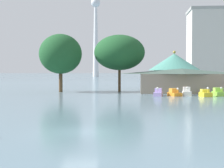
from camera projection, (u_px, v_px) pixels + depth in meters
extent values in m
plane|color=slate|center=(79.00, 131.00, 22.45)|extent=(2000.00, 2000.00, 0.00)
cube|color=#B299D8|center=(158.00, 94.00, 55.50)|extent=(1.81, 3.02, 0.64)
cube|color=#C8ADF0|center=(158.00, 90.00, 55.82)|extent=(1.35, 1.45, 0.67)
cylinder|color=#B299D8|center=(157.00, 91.00, 54.38)|extent=(0.14, 0.14, 0.55)
sphere|color=white|center=(158.00, 88.00, 54.36)|extent=(0.36, 0.36, 0.36)
cube|color=orange|center=(175.00, 94.00, 55.34)|extent=(2.33, 3.11, 0.59)
cube|color=gold|center=(174.00, 90.00, 55.65)|extent=(1.61, 1.60, 0.68)
cylinder|color=orange|center=(178.00, 91.00, 54.25)|extent=(0.14, 0.14, 0.52)
sphere|color=white|center=(178.00, 89.00, 54.23)|extent=(0.35, 0.35, 0.35)
cube|color=white|center=(187.00, 93.00, 56.04)|extent=(1.44, 2.29, 0.77)
cube|color=white|center=(187.00, 89.00, 56.29)|extent=(1.19, 1.05, 0.74)
cylinder|color=white|center=(187.00, 90.00, 55.12)|extent=(0.14, 0.14, 0.47)
sphere|color=white|center=(187.00, 88.00, 55.10)|extent=(0.37, 0.37, 0.37)
cube|color=yellow|center=(206.00, 94.00, 53.71)|extent=(1.94, 2.48, 0.73)
cube|color=yellow|center=(205.00, 91.00, 53.96)|extent=(1.46, 1.24, 0.50)
cylinder|color=yellow|center=(208.00, 91.00, 52.81)|extent=(0.14, 0.14, 0.56)
sphere|color=white|center=(208.00, 88.00, 52.80)|extent=(0.35, 0.35, 0.35)
cube|color=#8CCC3F|center=(219.00, 94.00, 55.22)|extent=(2.12, 2.52, 0.75)
cube|color=#A0E24F|center=(218.00, 90.00, 55.46)|extent=(1.60, 1.29, 0.67)
cylinder|color=#8CCC3F|center=(221.00, 90.00, 54.32)|extent=(0.14, 0.14, 0.51)
sphere|color=white|center=(221.00, 88.00, 54.31)|extent=(0.31, 0.31, 0.31)
cube|color=gray|center=(182.00, 83.00, 62.78)|extent=(15.80, 6.12, 3.73)
pyramid|color=#42564C|center=(182.00, 71.00, 62.69)|extent=(17.07, 7.04, 1.03)
cylinder|color=brown|center=(174.00, 80.00, 76.29)|extent=(9.53, 9.53, 4.45)
cone|color=teal|center=(174.00, 62.00, 76.13)|extent=(12.18, 12.18, 3.95)
sphere|color=#B7993D|center=(174.00, 52.00, 76.04)|extent=(0.70, 0.70, 0.70)
cylinder|color=brown|center=(61.00, 83.00, 66.43)|extent=(0.74, 0.74, 3.73)
ellipsoid|color=#1E5128|center=(61.00, 54.00, 66.20)|extent=(8.70, 8.70, 8.10)
cylinder|color=brown|center=(119.00, 81.00, 68.22)|extent=(0.57, 0.57, 4.47)
ellipsoid|color=#1E5128|center=(119.00, 53.00, 68.00)|extent=(10.63, 10.63, 7.40)
cone|color=silver|center=(96.00, 10.00, 269.33)|extent=(5.00, 5.00, 111.58)
sphere|color=silver|center=(96.00, 3.00, 269.11)|extent=(7.66, 7.66, 7.66)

